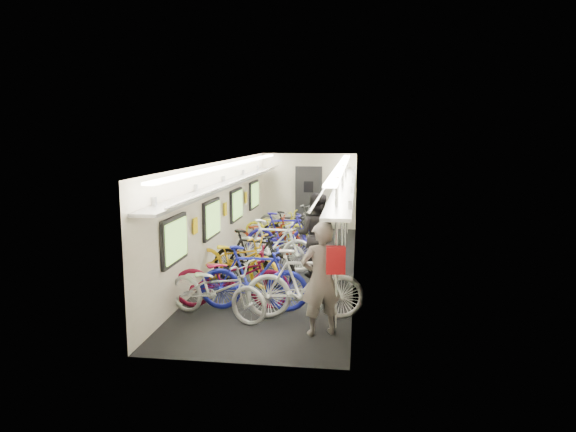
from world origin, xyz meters
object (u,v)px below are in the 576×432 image
(bicycle_1, at_px, (253,279))
(backpack, at_px, (336,260))
(bicycle_0, at_px, (217,289))
(passenger_mid, at_px, (316,235))
(passenger_near, at_px, (321,279))

(bicycle_1, xyz_separation_m, backpack, (1.45, -1.39, 0.71))
(bicycle_0, height_order, passenger_mid, passenger_mid)
(backpack, bearing_deg, passenger_near, 109.12)
(passenger_near, bearing_deg, bicycle_1, -60.33)
(bicycle_0, relative_size, backpack, 5.01)
(bicycle_0, bearing_deg, passenger_near, -83.79)
(bicycle_0, xyz_separation_m, backpack, (1.96, -0.93, 0.78))
(bicycle_1, distance_m, backpack, 2.13)
(bicycle_0, bearing_deg, bicycle_1, -27.83)
(bicycle_0, distance_m, backpack, 2.31)
(backpack, bearing_deg, bicycle_1, 129.61)
(bicycle_0, height_order, passenger_near, passenger_near)
(bicycle_1, bearing_deg, bicycle_0, 130.40)
(passenger_near, xyz_separation_m, backpack, (0.24, -0.49, 0.42))
(passenger_near, relative_size, passenger_mid, 0.96)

